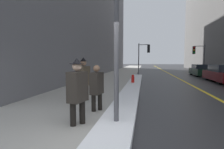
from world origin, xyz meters
name	(u,v)px	position (x,y,z in m)	size (l,w,h in m)	color
ground_plane	(94,147)	(0.00, 0.00, 0.00)	(160.00, 160.00, 0.00)	#232326
sidewalk_slab	(116,76)	(-2.00, 15.00, 0.01)	(4.00, 80.00, 0.01)	#9E9B93
road_centre_stripe	(176,77)	(4.00, 15.00, 0.00)	(0.16, 80.00, 0.00)	gold
snow_bank_curb	(132,87)	(0.26, 6.86, 0.09)	(0.87, 16.75, 0.18)	white
lamp_post	(117,9)	(0.26, 0.98, 2.79)	(0.28, 0.28, 4.63)	#515156
traffic_light_near	(145,52)	(0.96, 17.25, 2.58)	(1.31, 0.32, 3.57)	#515156
traffic_light_far	(198,53)	(6.91, 18.50, 2.47)	(1.31, 0.33, 3.43)	#515156
pedestrian_trailing	(77,89)	(-0.72, 1.00, 0.92)	(0.40, 0.57, 1.68)	black
pedestrian_in_glasses	(97,86)	(-0.58, 2.28, 0.82)	(0.37, 0.53, 1.48)	black
pedestrian_in_fedora	(84,77)	(-1.47, 3.55, 0.96)	(0.42, 0.59, 1.75)	#2A241B
parked_car_maroon	(224,74)	(6.81, 11.38, 0.63)	(1.82, 4.40, 1.33)	#600F14
parked_car_dark_green	(202,70)	(6.96, 17.05, 0.59)	(1.91, 4.23, 1.23)	black
fire_hydrant	(133,80)	(0.18, 8.43, 0.35)	(0.20, 0.20, 0.70)	red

